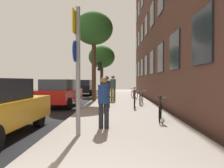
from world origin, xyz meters
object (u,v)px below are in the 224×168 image
Objects in this scene: tree_far at (102,57)px; pedestrian_0 at (104,99)px; bicycle_4 at (134,94)px; pedestrian_2 at (113,86)px; tree_near at (94,29)px; bicycle_0 at (160,111)px; pedestrian_1 at (107,89)px; bicycle_1 at (135,101)px; bicycle_2 at (141,98)px; bicycle_3 at (134,95)px; sign_post at (77,61)px; car_2 at (84,87)px; traffic_light at (100,72)px; car_1 at (59,93)px.

tree_far is 3.28× the size of pedestrian_0.
pedestrian_2 is (-1.69, -1.97, 0.69)m from bicycle_4.
tree_near reaches higher than tree_far.
pedestrian_1 reaches higher than bicycle_0.
bicycle_4 is at bearing 49.36° from pedestrian_2.
pedestrian_0 is 5.35m from pedestrian_1.
bicycle_1 reaches higher than bicycle_2.
pedestrian_2 reaches higher than pedestrian_0.
tree_near is 4.29m from pedestrian_2.
bicycle_4 is at bearing 85.69° from bicycle_3.
sign_post is 12.52m from bicycle_4.
tree_far is 3.02× the size of bicycle_3.
tree_far is at bearing 112.69° from bicycle_3.
bicycle_2 is 0.38× the size of car_2.
bicycle_3 is 4.83m from pedestrian_1.
pedestrian_0 is 0.92× the size of pedestrian_1.
tree_near is 3.64× the size of bicycle_1.
bicycle_4 is (-0.17, 9.85, -0.00)m from bicycle_0.
pedestrian_1 reaches higher than bicycle_2.
bicycle_2 reaches higher than bicycle_4.
tree_far reaches higher than bicycle_1.
bicycle_3 is 1.08× the size of pedestrian_0.
pedestrian_1 is at bearing 174.06° from bicycle_1.
pedestrian_2 is at bearing -74.35° from traffic_light.
bicycle_1 is 0.39× the size of car_2.
bicycle_4 is 0.37× the size of car_2.
bicycle_3 reaches higher than bicycle_4.
bicycle_4 is 0.97× the size of pedestrian_1.
sign_post is at bearing -102.45° from bicycle_3.
pedestrian_2 is (1.29, -7.30, -2.84)m from tree_far.
bicycle_1 is at bearing -69.66° from car_2.
pedestrian_2 is at bearing 42.05° from car_1.
bicycle_4 is at bearing 90.96° from bicycle_0.
pedestrian_0 is at bearing -90.81° from pedestrian_2.
bicycle_2 is 1.00× the size of bicycle_3.
bicycle_0 is 0.85× the size of pedestrian_2.
sign_post is 0.53× the size of tree_near.
bicycle_0 is 0.91× the size of pedestrian_1.
pedestrian_1 is (-1.85, -4.42, 0.59)m from bicycle_3.
bicycle_3 is (2.85, -4.11, -1.83)m from traffic_light.
pedestrian_1 is at bearing -84.85° from tree_far.
traffic_light reaches higher than bicycle_4.
bicycle_1 is 1.61m from pedestrian_1.
traffic_light is 7.76m from car_1.
bicycle_4 is at bearing -41.18° from traffic_light.
pedestrian_0 is 17.31m from car_2.
pedestrian_1 reaches higher than bicycle_4.
car_2 is (-4.93, 10.16, 0.37)m from bicycle_2.
traffic_light is 9.22m from bicycle_1.
bicycle_2 is at bearing 71.93° from sign_post.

